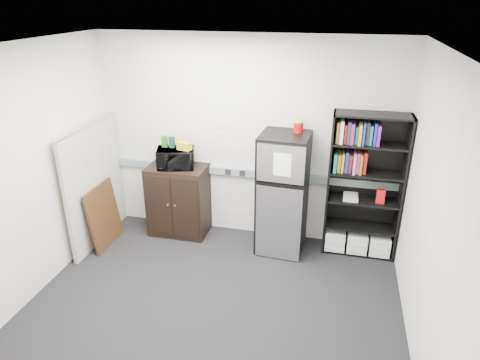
{
  "coord_description": "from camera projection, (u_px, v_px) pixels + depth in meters",
  "views": [
    {
      "loc": [
        1.15,
        -3.47,
        3.11
      ],
      "look_at": [
        0.11,
        0.9,
        1.15
      ],
      "focal_mm": 32.0,
      "sensor_mm": 36.0,
      "label": 1
    }
  ],
  "objects": [
    {
      "name": "microwave",
      "position": [
        176.0,
        158.0,
        5.65
      ],
      "size": [
        0.55,
        0.45,
        0.26
      ],
      "primitive_type": "imported",
      "rotation": [
        0.0,
        0.0,
        0.29
      ],
      "color": "black",
      "rests_on": "cabinet"
    },
    {
      "name": "snack_box_b",
      "position": [
        172.0,
        142.0,
        5.61
      ],
      "size": [
        0.08,
        0.06,
        0.15
      ],
      "primitive_type": "cube",
      "rotation": [
        0.0,
        0.0,
        -0.12
      ],
      "color": "#0D3B27",
      "rests_on": "microwave"
    },
    {
      "name": "snack_box_a",
      "position": [
        165.0,
        141.0,
        5.63
      ],
      "size": [
        0.08,
        0.06,
        0.15
      ],
      "primitive_type": "cube",
      "rotation": [
        0.0,
        0.0,
        0.12
      ],
      "color": "#1F5217",
      "rests_on": "microwave"
    },
    {
      "name": "framed_poster",
      "position": [
        104.0,
        216.0,
        5.66
      ],
      "size": [
        0.14,
        0.65,
        0.83
      ],
      "rotation": [
        0.0,
        -0.12,
        0.0
      ],
      "color": "black",
      "rests_on": "floor"
    },
    {
      "name": "wall_back",
      "position": [
        247.0,
        141.0,
        5.6
      ],
      "size": [
        4.0,
        0.02,
        2.7
      ],
      "primitive_type": "cube",
      "color": "silver",
      "rests_on": "floor"
    },
    {
      "name": "snack_box_c",
      "position": [
        181.0,
        143.0,
        5.59
      ],
      "size": [
        0.07,
        0.06,
        0.14
      ],
      "primitive_type": "cube",
      "rotation": [
        0.0,
        0.0,
        -0.1
      ],
      "color": "#CE9413",
      "rests_on": "microwave"
    },
    {
      "name": "refrigerator",
      "position": [
        282.0,
        194.0,
        5.42
      ],
      "size": [
        0.62,
        0.65,
        1.57
      ],
      "rotation": [
        0.0,
        0.0,
        -0.06
      ],
      "color": "black",
      "rests_on": "floor"
    },
    {
      "name": "wall_note",
      "position": [
        221.0,
        124.0,
        5.59
      ],
      "size": [
        0.14,
        0.0,
        0.1
      ],
      "primitive_type": "cube",
      "color": "white",
      "rests_on": "wall_back"
    },
    {
      "name": "electrical_raceway",
      "position": [
        246.0,
        173.0,
        5.76
      ],
      "size": [
        3.92,
        0.05,
        0.1
      ],
      "primitive_type": "cube",
      "color": "gray",
      "rests_on": "wall_back"
    },
    {
      "name": "floor",
      "position": [
        211.0,
        310.0,
        4.58
      ],
      "size": [
        4.0,
        4.0,
        0.0
      ],
      "primitive_type": "plane",
      "color": "black",
      "rests_on": "ground"
    },
    {
      "name": "wall_right",
      "position": [
        433.0,
        221.0,
        3.62
      ],
      "size": [
        0.02,
        3.5,
        2.7
      ],
      "primitive_type": "cube",
      "color": "silver",
      "rests_on": "floor"
    },
    {
      "name": "coffee_can",
      "position": [
        299.0,
        126.0,
        5.16
      ],
      "size": [
        0.12,
        0.12,
        0.16
      ],
      "color": "#AD080B",
      "rests_on": "refrigerator"
    },
    {
      "name": "ceiling",
      "position": [
        202.0,
        49.0,
        3.5
      ],
      "size": [
        4.0,
        3.5,
        0.02
      ],
      "primitive_type": "cube",
      "color": "white",
      "rests_on": "wall_back"
    },
    {
      "name": "wall_left",
      "position": [
        24.0,
        178.0,
        4.47
      ],
      "size": [
        0.02,
        3.5,
        2.7
      ],
      "primitive_type": "cube",
      "color": "silver",
      "rests_on": "floor"
    },
    {
      "name": "cabinet",
      "position": [
        179.0,
        200.0,
        5.92
      ],
      "size": [
        0.79,
        0.53,
        0.99
      ],
      "color": "black",
      "rests_on": "floor"
    },
    {
      "name": "cubicle_partition",
      "position": [
        95.0,
        185.0,
        5.62
      ],
      "size": [
        0.06,
        1.3,
        1.62
      ],
      "color": "#A09C8E",
      "rests_on": "floor"
    },
    {
      "name": "bookshelf",
      "position": [
        364.0,
        188.0,
        5.29
      ],
      "size": [
        0.9,
        0.34,
        1.85
      ],
      "color": "black",
      "rests_on": "floor"
    },
    {
      "name": "snack_bag",
      "position": [
        184.0,
        146.0,
        5.54
      ],
      "size": [
        0.2,
        0.14,
        0.1
      ],
      "primitive_type": "cube",
      "rotation": [
        0.0,
        0.0,
        -0.26
      ],
      "color": "gold",
      "rests_on": "microwave"
    }
  ]
}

